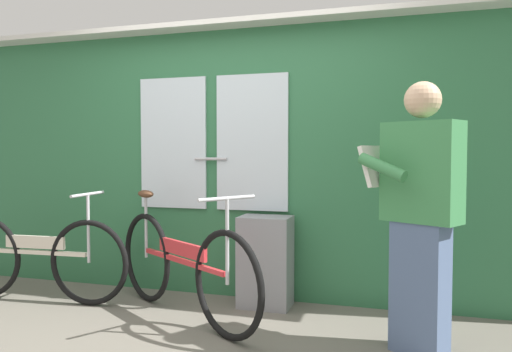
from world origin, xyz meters
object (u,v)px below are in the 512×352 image
Objects in this scene: bicycle_leaning_behind at (181,266)px; passenger_reading_newspaper at (419,211)px; trash_bin_by_wall at (265,261)px; bicycle_near_door at (34,256)px.

bicycle_leaning_behind is 1.69m from passenger_reading_newspaper.
trash_bin_by_wall is (0.51, 0.42, -0.03)m from bicycle_leaning_behind.
trash_bin_by_wall is (-1.10, 0.60, -0.50)m from passenger_reading_newspaper.
bicycle_leaning_behind is (1.30, -0.02, 0.02)m from bicycle_near_door.
passenger_reading_newspaper is at bearing 26.82° from bicycle_leaning_behind.
bicycle_leaning_behind is at bearing 23.66° from passenger_reading_newspaper.
passenger_reading_newspaper is (1.62, -0.18, 0.47)m from bicycle_leaning_behind.
passenger_reading_newspaper reaches higher than trash_bin_by_wall.
passenger_reading_newspaper is at bearing -28.38° from trash_bin_by_wall.
passenger_reading_newspaper reaches higher than bicycle_leaning_behind.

